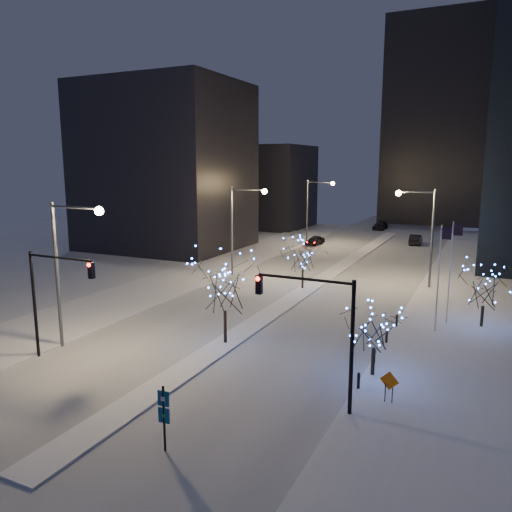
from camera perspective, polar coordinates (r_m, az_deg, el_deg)
The scene contains 25 objects.
ground at distance 29.91m, azimuth -10.41°, elevation -14.28°, with size 160.00×160.00×0.00m, color silver.
road at distance 60.42m, azimuth 9.30°, elevation -1.54°, with size 20.00×130.00×0.02m, color silver.
median at distance 55.73m, azimuth 7.86°, elevation -2.45°, with size 2.00×80.00×0.15m, color silver.
east_sidewalk at distance 43.68m, azimuth 22.91°, elevation -6.82°, with size 10.00×90.00×0.15m, color silver.
west_sidewalk at distance 53.07m, azimuth -10.13°, elevation -3.17°, with size 8.00×90.00×0.15m, color silver.
filler_west_near at distance 76.03m, azimuth -10.31°, elevation 9.97°, with size 22.00×18.00×24.00m, color black.
filler_west_far at distance 101.19m, azimuth 0.72°, elevation 7.95°, with size 18.00×16.00×16.00m, color black.
horizon_block at distance 114.65m, azimuth 20.86°, elevation 14.08°, with size 24.00×14.00×42.00m, color black.
street_lamp_w_near at distance 35.15m, azimuth -20.75°, elevation 0.06°, with size 4.40×0.56×10.00m.
street_lamp_w_mid at distance 55.27m, azimuth -1.81°, elevation 4.29°, with size 4.40×0.56×10.00m.
street_lamp_w_far at distance 78.25m, azimuth 6.62°, elevation 6.04°, with size 4.40×0.56×10.00m.
street_lamp_east at distance 52.58m, azimuth 18.58°, elevation 3.38°, with size 3.90×0.56×10.00m.
traffic_signal_west at distance 33.81m, azimuth -22.41°, elevation -3.46°, with size 5.26×0.43×7.00m.
traffic_signal_east at distance 25.19m, azimuth 7.52°, elevation -7.36°, with size 5.26×0.43×7.00m.
flagpoles at distance 39.96m, azimuth 20.87°, elevation -1.24°, with size 1.35×2.60×8.00m.
bollards at distance 34.52m, azimuth 14.07°, elevation -9.91°, with size 0.16×12.16×0.90m.
car_near at distance 78.18m, azimuth 6.75°, elevation 1.77°, with size 1.70×4.23×1.44m, color black.
car_mid at distance 82.22m, azimuth 17.79°, elevation 1.81°, with size 1.66×4.75×1.57m, color black.
car_far at distance 99.17m, azimuth 14.02°, elevation 3.40°, with size 2.17×5.33×1.55m, color black.
holiday_tree_median_near at distance 34.25m, azimuth -3.60°, elevation -3.12°, with size 6.63×6.63×6.62m.
holiday_tree_median_far at distance 49.79m, azimuth 5.39°, elevation 0.16°, with size 5.51×5.51×5.31m.
holiday_tree_plaza_near at distance 30.14m, azimuth 13.39°, elevation -7.92°, with size 3.44×3.44×4.44m.
holiday_tree_plaza_far at distance 41.65m, azimuth 24.66°, elevation -3.21°, with size 5.35×5.35×4.95m.
wayfinding_sign at distance 22.96m, azimuth -10.49°, elevation -17.10°, with size 0.55×0.11×3.06m.
construction_sign at distance 27.65m, azimuth 14.98°, elevation -13.91°, with size 1.03×0.23×1.72m.
Camera 1 is at (16.17, -21.88, 12.43)m, focal length 35.00 mm.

